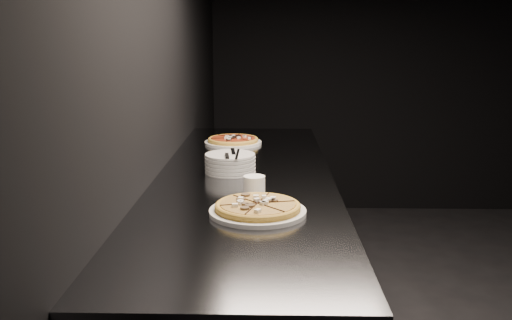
{
  "coord_description": "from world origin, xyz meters",
  "views": [
    {
      "loc": [
        -2.03,
        -2.34,
        1.51
      ],
      "look_at": [
        -2.08,
        -0.05,
        1.0
      ],
      "focal_mm": 40.0,
      "sensor_mm": 36.0,
      "label": 1
    }
  ],
  "objects_px": {
    "plate_stack": "(230,163)",
    "pizza_tomato": "(233,141)",
    "cutlery": "(232,154)",
    "pizza_mushroom": "(258,208)",
    "counter": "(245,277)",
    "ramekin": "(254,185)"
  },
  "relations": [
    {
      "from": "pizza_mushroom",
      "to": "ramekin",
      "type": "height_order",
      "value": "ramekin"
    },
    {
      "from": "ramekin",
      "to": "pizza_mushroom",
      "type": "bearing_deg",
      "value": -85.72
    },
    {
      "from": "counter",
      "to": "pizza_tomato",
      "type": "xyz_separation_m",
      "value": [
        -0.09,
        0.7,
        0.48
      ]
    },
    {
      "from": "pizza_tomato",
      "to": "counter",
      "type": "bearing_deg",
      "value": -82.54
    },
    {
      "from": "pizza_tomato",
      "to": "plate_stack",
      "type": "height_order",
      "value": "plate_stack"
    },
    {
      "from": "cutlery",
      "to": "plate_stack",
      "type": "bearing_deg",
      "value": 111.36
    },
    {
      "from": "ramekin",
      "to": "cutlery",
      "type": "bearing_deg",
      "value": 107.58
    },
    {
      "from": "plate_stack",
      "to": "cutlery",
      "type": "distance_m",
      "value": 0.05
    },
    {
      "from": "plate_stack",
      "to": "pizza_tomato",
      "type": "bearing_deg",
      "value": 92.45
    },
    {
      "from": "ramekin",
      "to": "counter",
      "type": "bearing_deg",
      "value": 99.66
    },
    {
      "from": "counter",
      "to": "ramekin",
      "type": "height_order",
      "value": "ramekin"
    },
    {
      "from": "counter",
      "to": "cutlery",
      "type": "height_order",
      "value": "cutlery"
    },
    {
      "from": "counter",
      "to": "cutlery",
      "type": "bearing_deg",
      "value": 143.08
    },
    {
      "from": "pizza_mushroom",
      "to": "pizza_tomato",
      "type": "distance_m",
      "value": 1.23
    },
    {
      "from": "pizza_mushroom",
      "to": "ramekin",
      "type": "distance_m",
      "value": 0.24
    },
    {
      "from": "pizza_tomato",
      "to": "cutlery",
      "type": "height_order",
      "value": "cutlery"
    },
    {
      "from": "pizza_tomato",
      "to": "cutlery",
      "type": "distance_m",
      "value": 0.66
    },
    {
      "from": "counter",
      "to": "pizza_tomato",
      "type": "relative_size",
      "value": 7.19
    },
    {
      "from": "pizza_mushroom",
      "to": "cutlery",
      "type": "relative_size",
      "value": 1.49
    },
    {
      "from": "pizza_tomato",
      "to": "pizza_mushroom",
      "type": "bearing_deg",
      "value": -82.63
    },
    {
      "from": "pizza_tomato",
      "to": "plate_stack",
      "type": "xyz_separation_m",
      "value": [
        0.03,
        -0.64,
        0.02
      ]
    },
    {
      "from": "counter",
      "to": "ramekin",
      "type": "xyz_separation_m",
      "value": [
        0.05,
        -0.29,
        0.5
      ]
    }
  ]
}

